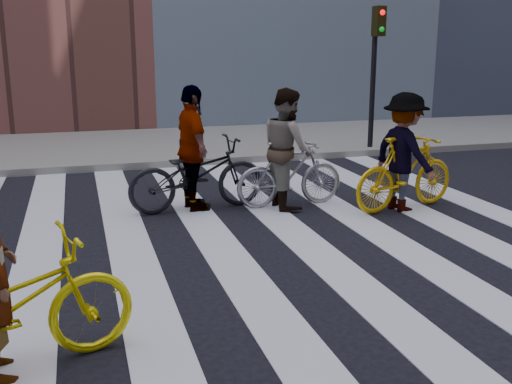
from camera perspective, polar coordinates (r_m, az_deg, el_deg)
name	(u,v)px	position (r m, az deg, el deg)	size (l,w,h in m)	color
ground	(258,239)	(7.93, 0.18, -4.51)	(100.00, 100.00, 0.00)	black
sidewalk_far	(171,145)	(15.06, -8.14, 4.48)	(100.00, 5.00, 0.15)	gray
zebra_crosswalk	(258,239)	(7.93, 0.18, -4.47)	(8.25, 10.00, 0.01)	silver
traffic_signal	(376,54)	(14.15, 11.34, 12.73)	(0.22, 0.42, 3.33)	black
bike_yellow_left	(1,310)	(5.04, -23.11, -10.26)	(0.72, 2.06, 1.08)	#FFEE0E
bike_silver_mid	(290,174)	(9.42, 3.23, 1.73)	(0.49, 1.74, 1.05)	#A3A4AD
bike_yellow_right	(406,173)	(9.49, 14.06, 1.76)	(0.54, 1.92, 1.15)	#DFA70C
bike_dark_rear	(197,174)	(9.24, -5.68, 1.69)	(0.74, 2.14, 1.12)	black
rider_mid	(287,148)	(9.33, 2.98, 4.18)	(0.91, 0.71, 1.87)	slate
rider_right	(404,152)	(9.41, 13.92, 3.69)	(1.17, 0.67, 1.81)	slate
rider_rear	(193,149)	(9.16, -6.05, 4.12)	(1.13, 0.47, 1.92)	slate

